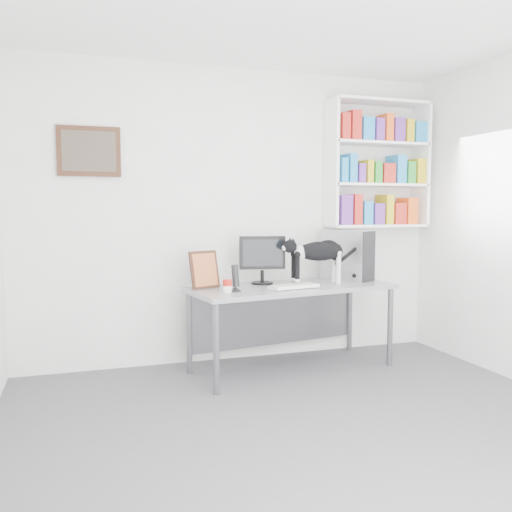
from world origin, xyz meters
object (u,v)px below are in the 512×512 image
object	(u,v)px
keyboard	(294,286)
leaning_print	(204,269)
desk	(292,328)
pc_tower	(347,255)
monitor	(262,260)
soup_can	(227,286)
speaker	(235,278)
bookshelf	(378,164)
cat	(318,262)

from	to	relation	value
keyboard	leaning_print	distance (m)	0.77
desk	pc_tower	size ratio (longest dim) A/B	3.82
monitor	soup_can	distance (m)	0.59
keyboard	speaker	xyz separation A→B (m)	(-0.51, -0.01, 0.10)
speaker	leaning_print	xyz separation A→B (m)	(-0.20, 0.25, 0.05)
keyboard	soup_can	size ratio (longest dim) A/B	4.02
bookshelf	keyboard	world-z (taller)	bookshelf
monitor	leaning_print	world-z (taller)	monitor
pc_tower	leaning_print	distance (m)	1.39
desk	cat	world-z (taller)	cat
leaning_print	keyboard	bearing A→B (deg)	-38.90
bookshelf	cat	distance (m)	1.27
soup_can	desk	bearing A→B (deg)	17.67
desk	leaning_print	distance (m)	0.94
cat	keyboard	bearing A→B (deg)	-156.77
desk	speaker	distance (m)	0.77
monitor	leaning_print	distance (m)	0.56
bookshelf	leaning_print	size ratio (longest dim) A/B	3.78
bookshelf	keyboard	bearing A→B (deg)	-154.35
soup_can	leaning_print	bearing A→B (deg)	113.57
speaker	soup_can	xyz separation A→B (m)	(-0.08, -0.03, -0.06)
monitor	cat	size ratio (longest dim) A/B	0.67
monitor	pc_tower	size ratio (longest dim) A/B	0.93
keyboard	soup_can	world-z (taller)	soup_can
pc_tower	speaker	xyz separation A→B (m)	(-1.19, -0.35, -0.12)
pc_tower	leaning_print	size ratio (longest dim) A/B	1.43
keyboard	cat	bearing A→B (deg)	14.99
bookshelf	cat	world-z (taller)	bookshelf
desk	speaker	xyz separation A→B (m)	(-0.57, -0.17, 0.49)
bookshelf	speaker	bearing A→B (deg)	-161.53
bookshelf	cat	xyz separation A→B (m)	(-0.81, -0.39, -0.90)
monitor	cat	xyz separation A→B (m)	(0.45, -0.20, -0.02)
desk	soup_can	xyz separation A→B (m)	(-0.64, -0.21, 0.43)
monitor	desk	bearing A→B (deg)	-27.01
speaker	cat	distance (m)	0.82
desk	keyboard	distance (m)	0.43
monitor	soup_can	world-z (taller)	monitor
desk	soup_can	distance (m)	0.80
leaning_print	cat	size ratio (longest dim) A/B	0.51
desk	leaning_print	size ratio (longest dim) A/B	5.48
desk	keyboard	world-z (taller)	keyboard
speaker	cat	bearing A→B (deg)	-6.42
keyboard	leaning_print	xyz separation A→B (m)	(-0.71, 0.24, 0.15)
keyboard	cat	size ratio (longest dim) A/B	0.65
bookshelf	leaning_print	bearing A→B (deg)	-171.01
bookshelf	soup_can	xyz separation A→B (m)	(-1.68, -0.57, -1.05)
keyboard	soup_can	distance (m)	0.59
bookshelf	speaker	world-z (taller)	bookshelf
speaker	leaning_print	size ratio (longest dim) A/B	0.69
speaker	cat	size ratio (longest dim) A/B	0.35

